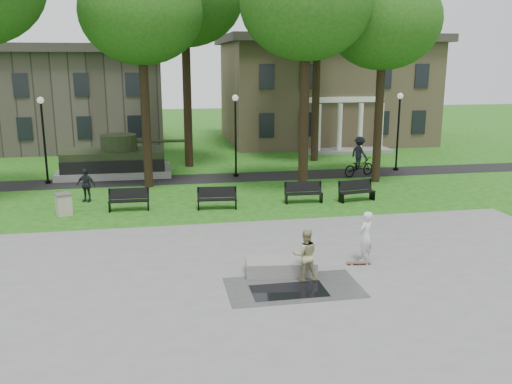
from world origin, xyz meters
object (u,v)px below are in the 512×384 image
(friend_watching, at_px, (305,255))
(trash_bin, at_px, (64,204))
(skateboarder, at_px, (366,237))
(park_bench_0, at_px, (129,199))
(cyclist, at_px, (359,160))
(concrete_block, at_px, (281,266))

(friend_watching, bearing_deg, trash_bin, -41.55)
(skateboarder, xyz_separation_m, park_bench_0, (-8.06, 8.07, -0.36))
(friend_watching, bearing_deg, cyclist, -111.23)
(concrete_block, xyz_separation_m, skateboarder, (3.02, 0.53, 0.64))
(friend_watching, distance_m, cyclist, 16.23)
(friend_watching, bearing_deg, skateboarder, -148.06)
(cyclist, xyz_separation_m, trash_bin, (-15.71, -5.48, -0.47))
(concrete_block, bearing_deg, friend_watching, -47.49)
(friend_watching, distance_m, trash_bin, 12.36)
(cyclist, distance_m, trash_bin, 16.65)
(cyclist, height_order, trash_bin, cyclist)
(skateboarder, bearing_deg, cyclist, -144.47)
(concrete_block, xyz_separation_m, trash_bin, (-7.82, 8.36, 0.24))
(park_bench_0, height_order, trash_bin, park_bench_0)
(trash_bin, bearing_deg, skateboarder, -35.84)
(skateboarder, distance_m, trash_bin, 13.38)
(park_bench_0, bearing_deg, skateboarder, -43.69)
(skateboarder, xyz_separation_m, friend_watching, (-2.41, -1.20, -0.05))
(skateboarder, distance_m, friend_watching, 2.69)
(concrete_block, xyz_separation_m, cyclist, (7.89, 13.85, 0.71))
(friend_watching, distance_m, park_bench_0, 10.87)
(skateboarder, height_order, park_bench_0, skateboarder)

